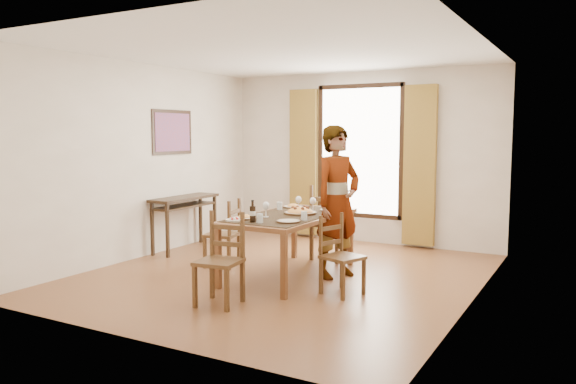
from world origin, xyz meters
The scene contains 22 objects.
ground centered at (0.00, 0.00, 0.00)m, with size 5.00×5.00×0.00m, color brown.
room_shell centered at (0.00, 0.13, 1.54)m, with size 4.60×5.10×2.74m.
console_table centered at (-2.03, 0.60, 0.68)m, with size 0.38×1.20×0.80m.
dining_table centered at (0.08, 0.01, 0.69)m, with size 0.97×1.90×0.76m.
chair_west centered at (-0.89, 0.01, 0.41)m, with size 0.46×0.46×0.88m.
chair_north centered at (0.14, 1.05, 0.48)m, with size 0.48×0.48×1.04m.
chair_south centered at (0.02, -1.33, 0.44)m, with size 0.47×0.47×0.94m.
chair_east centered at (0.94, -0.40, 0.40)m, with size 0.49×0.49×0.86m.
man centered at (0.60, 0.26, 0.91)m, with size 0.65×0.78×1.83m, color gray.
plate_sw centered at (-0.20, -0.55, 0.78)m, with size 0.27×0.27×0.05m, color silver, non-canonical shape.
plate_se centered at (0.36, -0.51, 0.78)m, with size 0.27×0.27×0.05m, color silver, non-canonical shape.
plate_nw centered at (-0.19, 0.58, 0.78)m, with size 0.27×0.27×0.05m, color silver, non-canonical shape.
plate_ne centered at (0.38, 0.55, 0.78)m, with size 0.27×0.27×0.05m, color silver, non-canonical shape.
pasta_platter centered at (0.17, 0.11, 0.81)m, with size 0.40×0.40×0.10m, color #C65519, non-canonical shape.
caprese_plate centered at (-0.23, -0.72, 0.78)m, with size 0.20×0.20×0.04m, color silver, non-canonical shape.
wine_glass_a centered at (-0.06, -0.31, 0.85)m, with size 0.08×0.08×0.18m, color white, non-canonical shape.
wine_glass_b centered at (0.22, 0.37, 0.85)m, with size 0.08×0.08×0.18m, color white, non-canonical shape.
wine_glass_c centered at (0.00, 0.40, 0.85)m, with size 0.08×0.08×0.18m, color white, non-canonical shape.
tumbler_a centered at (0.44, -0.30, 0.81)m, with size 0.07×0.07×0.10m, color silver.
tumbler_b centered at (-0.24, 0.32, 0.81)m, with size 0.07×0.07×0.10m, color silver.
tumbler_c centered at (0.10, -0.71, 0.81)m, with size 0.07×0.07×0.10m, color silver.
wine_bottle centered at (0.01, -0.71, 0.88)m, with size 0.07×0.07×0.25m, color black, non-canonical shape.
Camera 1 is at (3.34, -5.87, 1.74)m, focal length 35.00 mm.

